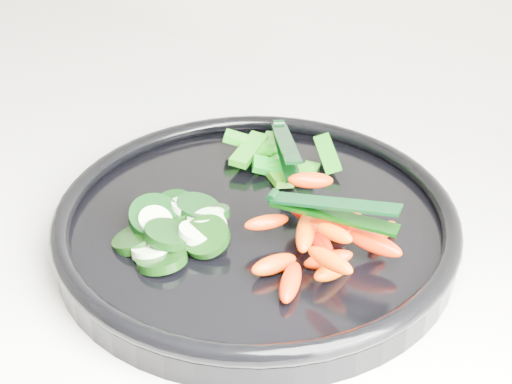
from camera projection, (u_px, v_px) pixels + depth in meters
The scene contains 6 objects.
veggie_tray at pixel (256, 223), 0.66m from camera, with size 0.41×0.41×0.04m.
cucumber_pile at pixel (175, 223), 0.64m from camera, with size 0.12×0.13×0.04m.
carrot_pile at pixel (323, 237), 0.61m from camera, with size 0.13×0.15×0.05m.
pepper_pile at pixel (276, 158), 0.74m from camera, with size 0.13×0.10×0.04m.
tong_carrot at pixel (330, 208), 0.59m from camera, with size 0.11×0.04×0.02m.
tong_pepper at pixel (285, 146), 0.73m from camera, with size 0.09×0.09×0.02m.
Camera 1 is at (0.49, 1.24, 1.34)m, focal length 50.00 mm.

